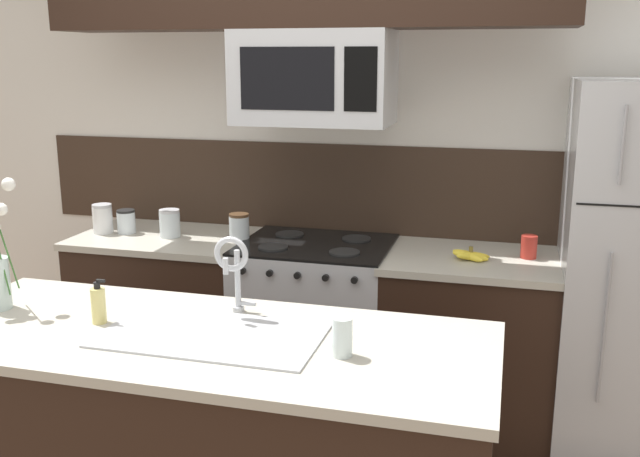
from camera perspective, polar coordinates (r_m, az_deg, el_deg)
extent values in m
cube|color=silver|center=(3.84, 5.51, 5.36)|extent=(5.20, 0.10, 2.60)
cube|color=#332319|center=(3.87, 0.94, 3.24)|extent=(3.39, 0.01, 0.48)
cube|color=black|center=(4.06, -11.86, -7.01)|extent=(0.91, 0.62, 0.88)
cube|color=#B2AD9E|center=(3.92, -12.19, -0.78)|extent=(0.94, 0.65, 0.03)
cube|color=black|center=(3.65, 11.73, -9.37)|extent=(0.80, 0.62, 0.88)
cube|color=#B2AD9E|center=(3.50, 12.09, -2.50)|extent=(0.83, 0.65, 0.03)
cube|color=#B7BABF|center=(3.76, -0.33, -8.10)|extent=(0.76, 0.62, 0.91)
cube|color=black|center=(3.62, -0.34, -1.30)|extent=(0.76, 0.62, 0.01)
cylinder|color=black|center=(3.54, -3.78, -1.49)|extent=(0.15, 0.15, 0.01)
cylinder|color=black|center=(3.44, 1.98, -1.91)|extent=(0.15, 0.15, 0.01)
cylinder|color=black|center=(3.79, -2.45, -0.45)|extent=(0.15, 0.15, 0.01)
cylinder|color=black|center=(3.70, 2.94, -0.81)|extent=(0.15, 0.15, 0.01)
cylinder|color=black|center=(3.42, -6.22, -3.40)|extent=(0.03, 0.02, 0.03)
cylinder|color=black|center=(3.38, -4.06, -3.59)|extent=(0.03, 0.02, 0.03)
cylinder|color=black|center=(3.34, -1.83, -3.78)|extent=(0.03, 0.02, 0.03)
cylinder|color=black|center=(3.30, 0.44, -3.96)|extent=(0.03, 0.02, 0.03)
cylinder|color=black|center=(3.27, 2.77, -4.15)|extent=(0.03, 0.02, 0.03)
cube|color=#B7BABF|center=(3.48, -0.45, 11.98)|extent=(0.74, 0.40, 0.44)
cube|color=black|center=(3.31, -2.69, 11.88)|extent=(0.45, 0.00, 0.28)
cube|color=black|center=(3.22, 3.26, 11.83)|extent=(0.15, 0.00, 0.28)
cylinder|color=#99999E|center=(3.06, 23.08, 6.14)|extent=(0.01, 0.01, 0.32)
cylinder|color=#99999E|center=(3.24, 21.80, -7.49)|extent=(0.01, 0.01, 0.67)
cylinder|color=silver|center=(4.05, -16.99, 0.65)|extent=(0.11, 0.11, 0.14)
cylinder|color=#B2B2B7|center=(4.03, -17.07, 1.75)|extent=(0.10, 0.10, 0.02)
cylinder|color=silver|center=(4.01, -15.24, 0.47)|extent=(0.10, 0.10, 0.12)
cylinder|color=black|center=(4.00, -15.29, 1.36)|extent=(0.10, 0.10, 0.01)
cylinder|color=silver|center=(3.87, -11.92, 0.32)|extent=(0.11, 0.11, 0.13)
cylinder|color=#B2B2B7|center=(3.86, -11.98, 1.38)|extent=(0.11, 0.11, 0.01)
cylinder|color=silver|center=(3.74, -6.48, 0.01)|extent=(0.10, 0.10, 0.13)
cylinder|color=#4C331E|center=(3.72, -6.51, 1.07)|extent=(0.10, 0.10, 0.01)
ellipsoid|color=yellow|center=(3.43, 11.76, -2.16)|extent=(0.17, 0.12, 0.05)
ellipsoid|color=yellow|center=(3.44, 11.87, -2.09)|extent=(0.18, 0.08, 0.06)
ellipsoid|color=yellow|center=(3.43, 11.95, -2.17)|extent=(0.17, 0.04, 0.06)
ellipsoid|color=yellow|center=(3.44, 12.07, -2.11)|extent=(0.18, 0.08, 0.05)
ellipsoid|color=yellow|center=(3.43, 12.14, -2.18)|extent=(0.17, 0.12, 0.05)
cylinder|color=brown|center=(3.43, 11.99, -1.67)|extent=(0.02, 0.02, 0.03)
cylinder|color=#B22D23|center=(3.53, 16.37, -1.41)|extent=(0.08, 0.08, 0.11)
cube|color=black|center=(2.74, -9.17, -17.59)|extent=(2.00, 0.77, 0.88)
cube|color=#B2AD9E|center=(2.53, -9.56, -8.74)|extent=(2.03, 0.80, 0.03)
cube|color=#ADAFB5|center=(2.51, -8.67, -8.41)|extent=(0.76, 0.42, 0.01)
cube|color=#ADAFB5|center=(2.61, -12.17, -9.54)|extent=(0.30, 0.32, 0.15)
cube|color=#ADAFB5|center=(2.48, -4.83, -10.57)|extent=(0.30, 0.32, 0.15)
cylinder|color=#B7BABF|center=(2.72, -6.54, -6.41)|extent=(0.04, 0.04, 0.02)
cylinder|color=#B7BABF|center=(2.68, -6.61, -4.00)|extent=(0.02, 0.02, 0.22)
torus|color=#B7BABF|center=(2.60, -7.12, -2.04)|extent=(0.13, 0.02, 0.13)
cylinder|color=#B7BABF|center=(2.56, -7.56, -3.00)|extent=(0.02, 0.02, 0.06)
cube|color=#B7BABF|center=(2.70, -5.86, -5.98)|extent=(0.07, 0.01, 0.01)
cylinder|color=#DBCC75|center=(2.69, -17.30, -5.92)|extent=(0.05, 0.05, 0.13)
cylinder|color=black|center=(2.67, -17.42, -4.36)|extent=(0.02, 0.02, 0.02)
cube|color=black|center=(2.66, -17.15, -4.02)|extent=(0.03, 0.01, 0.01)
cylinder|color=silver|center=(2.30, 1.79, -8.66)|extent=(0.07, 0.07, 0.13)
sphere|color=white|center=(2.85, -24.15, 1.41)|extent=(0.05, 0.05, 0.05)
cylinder|color=#386B2D|center=(2.94, -24.03, -0.80)|extent=(0.05, 0.07, 0.41)
sphere|color=white|center=(2.91, -23.66, 3.26)|extent=(0.05, 0.05, 0.05)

